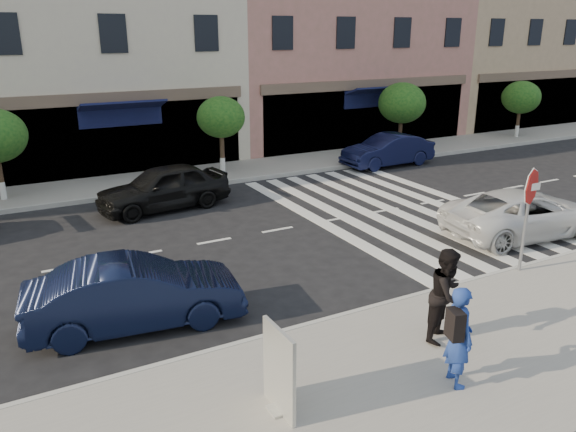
{
  "coord_description": "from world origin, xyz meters",
  "views": [
    {
      "loc": [
        -5.11,
        -9.93,
        5.64
      ],
      "look_at": [
        0.9,
        1.29,
        1.4
      ],
      "focal_mm": 35.0,
      "sensor_mm": 36.0,
      "label": 1
    }
  ],
  "objects_px": {
    "car_far_mid": "(163,187)",
    "car_far_right": "(388,150)",
    "walker": "(447,295)",
    "car_near_right": "(523,213)",
    "poster_board": "(279,372)",
    "car_near_mid": "(135,294)",
    "photographer": "(459,336)",
    "stop_sign": "(530,197)"
  },
  "relations": [
    {
      "from": "stop_sign",
      "to": "poster_board",
      "type": "relative_size",
      "value": 1.8
    },
    {
      "from": "poster_board",
      "to": "car_far_mid",
      "type": "xyz_separation_m",
      "value": [
        1.5,
        11.18,
        -0.09
      ]
    },
    {
      "from": "car_near_right",
      "to": "car_far_mid",
      "type": "distance_m",
      "value": 11.09
    },
    {
      "from": "photographer",
      "to": "car_near_mid",
      "type": "height_order",
      "value": "photographer"
    },
    {
      "from": "poster_board",
      "to": "car_near_right",
      "type": "distance_m",
      "value": 10.59
    },
    {
      "from": "poster_board",
      "to": "car_far_right",
      "type": "height_order",
      "value": "poster_board"
    },
    {
      "from": "car_far_right",
      "to": "car_far_mid",
      "type": "bearing_deg",
      "value": -82.69
    },
    {
      "from": "walker",
      "to": "car_far_right",
      "type": "height_order",
      "value": "walker"
    },
    {
      "from": "car_near_mid",
      "to": "car_far_mid",
      "type": "height_order",
      "value": "car_far_mid"
    },
    {
      "from": "stop_sign",
      "to": "car_far_right",
      "type": "xyz_separation_m",
      "value": [
        4.35,
        10.77,
        -1.3
      ]
    },
    {
      "from": "walker",
      "to": "car_near_mid",
      "type": "relative_size",
      "value": 0.42
    },
    {
      "from": "stop_sign",
      "to": "car_near_mid",
      "type": "relative_size",
      "value": 0.6
    },
    {
      "from": "walker",
      "to": "car_near_right",
      "type": "xyz_separation_m",
      "value": [
        6.18,
        3.46,
        -0.38
      ]
    },
    {
      "from": "car_far_right",
      "to": "car_near_mid",
      "type": "bearing_deg",
      "value": -56.91
    },
    {
      "from": "walker",
      "to": "car_far_right",
      "type": "bearing_deg",
      "value": 29.49
    },
    {
      "from": "car_near_mid",
      "to": "car_far_mid",
      "type": "distance_m",
      "value": 7.78
    },
    {
      "from": "photographer",
      "to": "walker",
      "type": "distance_m",
      "value": 1.41
    },
    {
      "from": "walker",
      "to": "poster_board",
      "type": "xyz_separation_m",
      "value": [
        -3.67,
        -0.42,
        -0.21
      ]
    },
    {
      "from": "stop_sign",
      "to": "photographer",
      "type": "bearing_deg",
      "value": -149.77
    },
    {
      "from": "car_near_right",
      "to": "walker",
      "type": "bearing_deg",
      "value": 125.12
    },
    {
      "from": "car_far_mid",
      "to": "walker",
      "type": "bearing_deg",
      "value": 4.05
    },
    {
      "from": "car_far_mid",
      "to": "car_far_right",
      "type": "xyz_separation_m",
      "value": [
        10.33,
        1.5,
        -0.05
      ]
    },
    {
      "from": "walker",
      "to": "car_near_mid",
      "type": "xyz_separation_m",
      "value": [
        -4.87,
        3.46,
        -0.35
      ]
    },
    {
      "from": "walker",
      "to": "car_far_right",
      "type": "xyz_separation_m",
      "value": [
        8.15,
        12.26,
        -0.36
      ]
    },
    {
      "from": "poster_board",
      "to": "car_far_right",
      "type": "bearing_deg",
      "value": 46.01
    },
    {
      "from": "stop_sign",
      "to": "car_near_right",
      "type": "bearing_deg",
      "value": 40.3
    },
    {
      "from": "walker",
      "to": "car_far_right",
      "type": "distance_m",
      "value": 14.73
    },
    {
      "from": "poster_board",
      "to": "car_near_mid",
      "type": "relative_size",
      "value": 0.33
    },
    {
      "from": "car_far_mid",
      "to": "car_near_mid",
      "type": "bearing_deg",
      "value": -27.64
    },
    {
      "from": "photographer",
      "to": "car_far_mid",
      "type": "distance_m",
      "value": 11.98
    },
    {
      "from": "walker",
      "to": "photographer",
      "type": "bearing_deg",
      "value": -152.74
    },
    {
      "from": "car_near_right",
      "to": "photographer",
      "type": "bearing_deg",
      "value": 129.18
    },
    {
      "from": "walker",
      "to": "car_near_right",
      "type": "bearing_deg",
      "value": 2.34
    },
    {
      "from": "car_far_mid",
      "to": "photographer",
      "type": "bearing_deg",
      "value": -0.91
    },
    {
      "from": "stop_sign",
      "to": "car_near_mid",
      "type": "height_order",
      "value": "stop_sign"
    },
    {
      "from": "stop_sign",
      "to": "car_near_right",
      "type": "relative_size",
      "value": 0.53
    },
    {
      "from": "stop_sign",
      "to": "walker",
      "type": "height_order",
      "value": "stop_sign"
    },
    {
      "from": "car_far_mid",
      "to": "car_far_right",
      "type": "bearing_deg",
      "value": 90.89
    },
    {
      "from": "walker",
      "to": "car_near_right",
      "type": "distance_m",
      "value": 7.09
    },
    {
      "from": "photographer",
      "to": "car_near_right",
      "type": "xyz_separation_m",
      "value": [
        7.01,
        4.6,
        -0.35
      ]
    },
    {
      "from": "stop_sign",
      "to": "poster_board",
      "type": "bearing_deg",
      "value": -165.02
    },
    {
      "from": "stop_sign",
      "to": "walker",
      "type": "relative_size",
      "value": 1.42
    }
  ]
}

